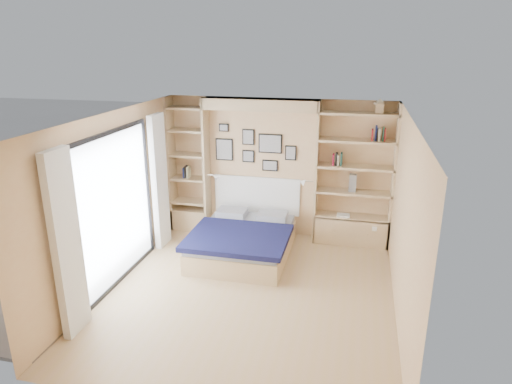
# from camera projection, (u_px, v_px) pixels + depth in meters

# --- Properties ---
(ground) EXTENTS (4.50, 4.50, 0.00)m
(ground) POSITION_uv_depth(u_px,v_px,m) (249.00, 293.00, 6.50)
(ground) COLOR tan
(ground) RESTS_ON ground
(room_shell) EXTENTS (4.50, 4.50, 4.50)m
(room_shell) POSITION_uv_depth(u_px,v_px,m) (248.00, 188.00, 7.65)
(room_shell) COLOR #D9B481
(room_shell) RESTS_ON ground
(bed) EXTENTS (1.59, 2.02, 1.07)m
(bed) POSITION_uv_depth(u_px,v_px,m) (243.00, 240.00, 7.62)
(bed) COLOR #DAB483
(bed) RESTS_ON ground
(photo_gallery) EXTENTS (1.48, 0.02, 0.82)m
(photo_gallery) POSITION_uv_depth(u_px,v_px,m) (254.00, 148.00, 8.15)
(photo_gallery) COLOR black
(photo_gallery) RESTS_ON ground
(reading_lamps) EXTENTS (1.92, 0.12, 0.15)m
(reading_lamps) POSITION_uv_depth(u_px,v_px,m) (259.00, 179.00, 8.07)
(reading_lamps) COLOR silver
(reading_lamps) RESTS_ON ground
(shelf_decor) EXTENTS (3.53, 0.23, 2.03)m
(shelf_decor) POSITION_uv_depth(u_px,v_px,m) (341.00, 149.00, 7.65)
(shelf_decor) COLOR #A41430
(shelf_decor) RESTS_ON ground
(deck) EXTENTS (3.20, 4.00, 0.05)m
(deck) POSITION_uv_depth(u_px,v_px,m) (30.00, 267.00, 7.26)
(deck) COLOR #776658
(deck) RESTS_ON ground
(deck_chair) EXTENTS (0.57, 0.75, 0.67)m
(deck_chair) POSITION_uv_depth(u_px,v_px,m) (105.00, 227.00, 8.00)
(deck_chair) COLOR tan
(deck_chair) RESTS_ON ground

